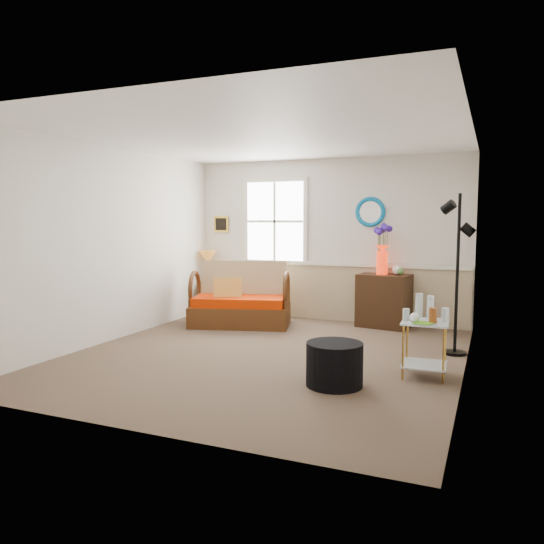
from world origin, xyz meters
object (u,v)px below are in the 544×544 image
at_px(floor_lamp, 457,275).
at_px(loveseat, 240,294).
at_px(lamp_stand, 210,297).
at_px(ottoman, 334,364).
at_px(side_table, 425,349).
at_px(cabinet, 384,301).

bearing_deg(floor_lamp, loveseat, -170.01).
bearing_deg(lamp_stand, ottoman, -44.52).
bearing_deg(side_table, cabinet, 110.12).
bearing_deg(floor_lamp, side_table, -81.53).
bearing_deg(side_table, floor_lamp, 78.32).
bearing_deg(floor_lamp, ottoman, -99.80).
bearing_deg(lamp_stand, cabinet, -0.40).
xyz_separation_m(lamp_stand, side_table, (3.92, -2.45, 0.02)).
relative_size(lamp_stand, ottoman, 0.99).
distance_m(side_table, floor_lamp, 1.33).
distance_m(loveseat, cabinet, 2.20).
relative_size(side_table, ottoman, 1.05).
xyz_separation_m(lamp_stand, cabinet, (3.03, -0.02, 0.12)).
bearing_deg(ottoman, lamp_stand, 135.48).
relative_size(lamp_stand, cabinet, 0.69).
bearing_deg(side_table, ottoman, -140.65).
height_order(loveseat, ottoman, loveseat).
bearing_deg(cabinet, ottoman, -79.58).
relative_size(cabinet, ottoman, 1.44).
height_order(loveseat, lamp_stand, loveseat).
height_order(lamp_stand, side_table, side_table).
distance_m(cabinet, ottoman, 3.07).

